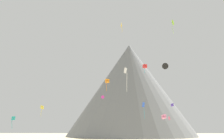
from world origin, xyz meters
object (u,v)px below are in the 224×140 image
rock_massif (128,94)px  kite_white_mid (126,75)px  kite_blue_low (144,106)px  kite_teal_low (13,118)px  kite_lime_high (173,23)px  kite_red_mid (145,66)px  kite_indigo_low (172,105)px  kite_rainbow_low (169,118)px  kite_black_high (165,66)px  kite_orange_mid (107,81)px  kite_pink_low (164,117)px  kite_gold_high (122,26)px  kite_magenta_mid (103,97)px  kite_yellow_low (42,107)px

rock_massif → kite_white_mid: size_ratio=17.60×
kite_blue_low → kite_teal_low: bearing=-155.5°
rock_massif → kite_lime_high: rock_massif is taller
kite_white_mid → kite_lime_high: (15.87, 18.28, 21.27)m
kite_red_mid → kite_white_mid: 29.51m
kite_indigo_low → kite_teal_low: bearing=150.5°
rock_massif → kite_rainbow_low: rock_massif is taller
kite_blue_low → kite_black_high: bearing=57.9°
kite_orange_mid → kite_blue_low: bearing=151.7°
rock_massif → kite_pink_low: rock_massif is taller
kite_orange_mid → kite_lime_high: kite_lime_high is taller
kite_blue_low → kite_gold_high: (-6.68, 3.77, 29.50)m
kite_blue_low → kite_magenta_mid: bearing=143.3°
kite_pink_low → kite_black_high: (2.36, 4.22, 20.17)m
rock_massif → kite_magenta_mid: 53.06m
kite_white_mid → kite_red_mid: bearing=112.5°
kite_white_mid → kite_teal_low: (-28.70, 7.60, -9.46)m
kite_yellow_low → kite_teal_low: (4.09, -33.50, -5.74)m
kite_orange_mid → kite_indigo_low: kite_orange_mid is taller
kite_rainbow_low → kite_magenta_mid: 29.17m
kite_red_mid → kite_white_mid: (-7.19, -27.13, -9.12)m
kite_blue_low → kite_black_high: kite_black_high is taller
kite_yellow_low → kite_teal_low: 34.24m
kite_magenta_mid → kite_white_mid: bearing=112.7°
kite_white_mid → kite_rainbow_low: (11.99, 13.90, -9.23)m
kite_rainbow_low → kite_lime_high: size_ratio=0.20×
kite_orange_mid → kite_red_mid: kite_red_mid is taller
rock_massif → kite_white_mid: (-3.11, -84.67, -7.93)m
kite_red_mid → kite_teal_low: size_ratio=1.01×
kite_white_mid → kite_rainbow_low: size_ratio=5.91×
kite_gold_high → kite_white_mid: size_ratio=0.67×
kite_yellow_low → kite_gold_high: bearing=58.8°
kite_gold_high → kite_black_high: bearing=-45.2°
kite_gold_high → kite_magenta_mid: 26.98m
kite_red_mid → kite_yellow_low: (-39.98, 13.97, -12.84)m
kite_gold_high → kite_lime_high: kite_gold_high is taller
kite_indigo_low → kite_blue_low: bearing=132.2°
kite_magenta_mid → kite_lime_high: 35.80m
kite_red_mid → kite_rainbow_low: (4.80, -13.24, -18.35)m
kite_gold_high → kite_black_high: kite_gold_high is taller
kite_orange_mid → kite_magenta_mid: bearing=-108.3°
kite_white_mid → kite_indigo_low: bearing=94.4°
kite_red_mid → kite_indigo_low: size_ratio=3.00×
kite_indigo_low → kite_lime_high: kite_lime_high is taller
kite_blue_low → kite_orange_mid: bearing=-177.7°
kite_indigo_low → kite_magenta_mid: kite_magenta_mid is taller
kite_red_mid → kite_rainbow_low: bearing=171.9°
kite_yellow_low → rock_massif: bearing=133.5°
kite_black_high → kite_pink_low: bearing=84.4°
kite_yellow_low → kite_blue_low: bearing=57.9°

